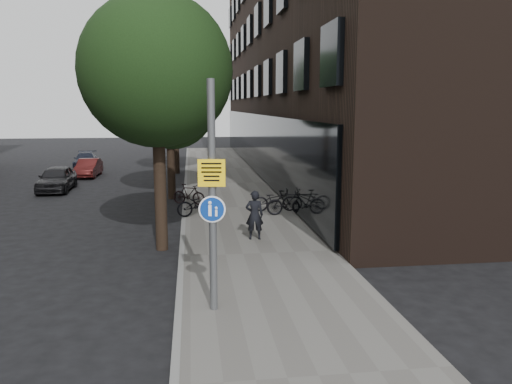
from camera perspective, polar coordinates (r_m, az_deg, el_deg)
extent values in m
plane|color=black|center=(11.36, 1.59, -12.46)|extent=(120.00, 120.00, 0.00)
cube|color=#5F5C58|center=(20.90, -2.03, -1.90)|extent=(4.50, 60.00, 0.12)
cube|color=slate|center=(20.82, -8.21, -2.03)|extent=(0.15, 60.00, 0.13)
cube|color=black|center=(34.26, 10.38, 17.55)|extent=(12.00, 40.00, 18.00)
cylinder|color=black|center=(15.15, -10.86, -0.64)|extent=(0.36, 0.36, 3.20)
sphere|color=black|center=(14.94, -11.32, 13.45)|extent=(4.40, 4.40, 4.40)
sphere|color=black|center=(15.69, -9.53, 9.67)|extent=(2.64, 2.64, 2.64)
cylinder|color=black|center=(23.55, -9.68, 3.09)|extent=(0.36, 0.36, 3.20)
sphere|color=black|center=(23.42, -9.94, 12.12)|extent=(5.00, 5.00, 5.00)
sphere|color=black|center=(24.18, -8.83, 9.70)|extent=(3.00, 3.00, 3.00)
cylinder|color=black|center=(32.50, -9.10, 4.93)|extent=(0.36, 0.36, 3.20)
sphere|color=black|center=(32.41, -9.28, 11.46)|extent=(5.00, 5.00, 5.00)
sphere|color=black|center=(33.18, -8.49, 9.71)|extent=(3.00, 3.00, 3.00)
cylinder|color=#595B5E|center=(10.06, -5.01, -0.71)|extent=(0.16, 0.16, 4.71)
cube|color=yellow|center=(9.97, -5.05, 2.25)|extent=(0.54, 0.10, 0.54)
cylinder|color=navy|center=(10.10, -4.99, -1.87)|extent=(0.48, 0.08, 0.48)
cylinder|color=white|center=(10.10, -4.99, -1.87)|extent=(0.54, 0.09, 0.54)
imported|color=black|center=(15.76, -0.17, -2.65)|extent=(0.60, 0.41, 1.57)
imported|color=black|center=(20.02, 2.20, -0.89)|extent=(1.81, 0.72, 0.93)
imported|color=black|center=(19.36, 3.61, -1.20)|extent=(1.63, 0.48, 0.98)
imported|color=black|center=(19.23, -6.43, -1.39)|extent=(1.84, 0.86, 0.93)
imported|color=black|center=(21.55, -7.68, -0.26)|extent=(1.52, 1.02, 0.89)
imported|color=black|center=(27.43, -21.82, 1.45)|extent=(1.60, 3.81, 1.29)
imported|color=#4E1716|center=(32.34, -18.59, 2.64)|extent=(1.20, 3.35, 1.10)
imported|color=black|center=(37.12, -18.87, 3.48)|extent=(1.94, 3.88, 1.08)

